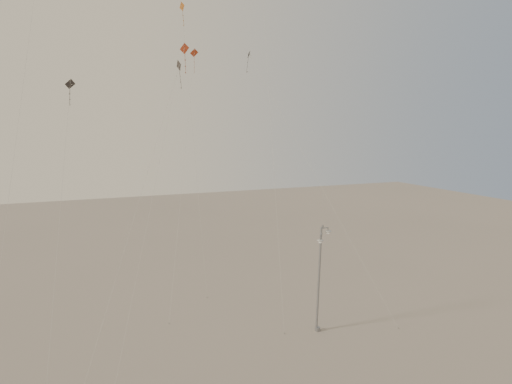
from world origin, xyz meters
name	(u,v)px	position (x,y,z in m)	size (l,w,h in m)	color
ground	(269,375)	(0.00, 0.00, 0.00)	(160.00, 160.00, 0.00)	gray
street_lamp	(320,276)	(6.12, 4.03, 4.68)	(1.46, 0.93, 8.77)	#999BA1
kite_1	(169,118)	(-4.37, 10.26, 17.10)	(7.18, 12.61, 22.01)	#2C2725
kite_3	(163,124)	(-5.73, 4.52, 16.51)	(9.02, 10.63, 22.21)	maroon
kite_4	(282,116)	(6.49, 12.19, 17.47)	(8.21, 14.07, 23.85)	#2C2725
kite_5	(188,78)	(-1.37, 16.54, 21.11)	(1.15, 4.09, 28.12)	#A1561A
kite_6	(64,160)	(-11.74, 5.17, 14.27)	(2.35, 9.73, 19.48)	#2C2725
kite_7	(190,96)	(-0.20, 21.15, 19.78)	(6.44, 14.60, 25.30)	maroon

